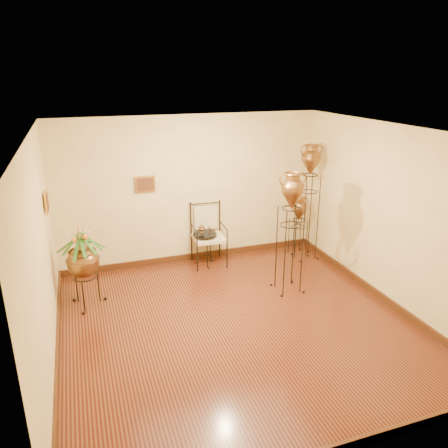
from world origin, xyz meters
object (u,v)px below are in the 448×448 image
object	(u,v)px
armchair	(209,236)
amphora_tall	(308,201)
side_table	(205,249)
amphora_mid	(290,232)
planter_urn	(83,258)

from	to	relation	value
armchair	amphora_tall	bearing A→B (deg)	-5.42
side_table	amphora_mid	bearing A→B (deg)	-53.98
amphora_mid	armchair	distance (m)	1.77
amphora_tall	planter_urn	distance (m)	4.25
armchair	planter_urn	bearing A→B (deg)	-156.07
amphora_mid	planter_urn	bearing A→B (deg)	170.17
side_table	armchair	bearing A→B (deg)	-0.55
planter_urn	armchair	size ratio (longest dim) A/B	1.24
amphora_mid	planter_urn	xyz separation A→B (m)	(-3.24, 0.56, -0.23)
amphora_tall	armchair	distance (m)	2.02
planter_urn	armchair	world-z (taller)	planter_urn
amphora_tall	side_table	bearing A→B (deg)	171.59
amphora_tall	planter_urn	xyz separation A→B (m)	(-4.20, -0.57, -0.35)
planter_urn	amphora_tall	bearing A→B (deg)	7.68
amphora_mid	side_table	bearing A→B (deg)	126.02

